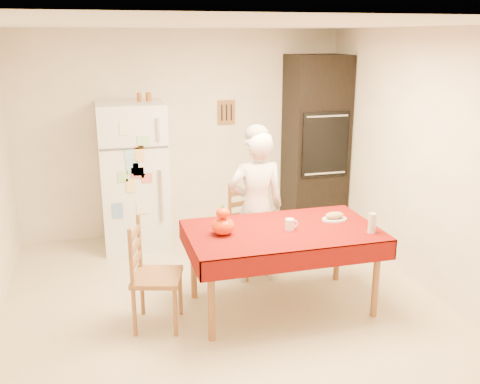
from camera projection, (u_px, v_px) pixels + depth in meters
name	position (u px, v px, depth m)	size (l,w,h in m)	color
floor	(228.00, 312.00, 4.86)	(4.50, 4.50, 0.00)	#C9B491
room_shell	(227.00, 136.00, 4.41)	(4.02, 4.52, 2.51)	white
refrigerator	(134.00, 176.00, 6.19)	(0.75, 0.74, 1.70)	white
oven_cabinet	(315.00, 144.00, 6.75)	(0.70, 0.62, 2.20)	black
dining_table	(282.00, 237.00, 4.77)	(1.70, 1.00, 0.76)	brown
chair_far	(250.00, 225.00, 5.61)	(0.51, 0.50, 0.95)	brown
chair_left	(149.00, 271.00, 4.51)	(0.50, 0.51, 0.95)	brown
seated_woman	(256.00, 208.00, 5.31)	(0.56, 0.37, 1.55)	silver
coffee_mug	(290.00, 224.00, 4.72)	(0.08, 0.08, 0.10)	white
pumpkin_lower	(223.00, 226.00, 4.61)	(0.20, 0.20, 0.15)	#ED5C05
pumpkin_upper	(223.00, 213.00, 4.57)	(0.12, 0.12, 0.09)	#E85505
wine_glass	(372.00, 223.00, 4.65)	(0.07, 0.07, 0.18)	silver
bread_plate	(334.00, 219.00, 4.98)	(0.24, 0.24, 0.02)	silver
bread_loaf	(335.00, 215.00, 4.97)	(0.18, 0.10, 0.06)	#9F7F4E
spice_jar_left	(139.00, 97.00, 6.02)	(0.05, 0.05, 0.10)	brown
spice_jar_mid	(149.00, 97.00, 6.05)	(0.05, 0.05, 0.10)	#925A1A
spice_jar_right	(148.00, 97.00, 6.04)	(0.05, 0.05, 0.10)	brown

